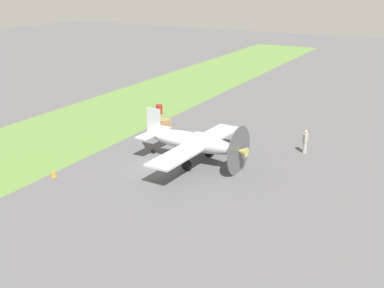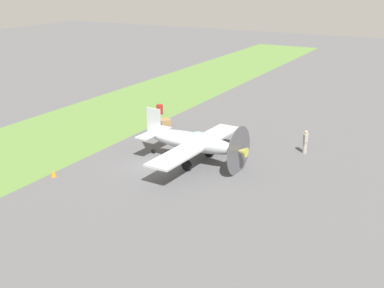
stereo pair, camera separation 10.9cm
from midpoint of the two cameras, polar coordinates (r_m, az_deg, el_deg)
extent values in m
plane|color=#515154|center=(33.08, -3.50, -2.42)|extent=(160.00, 160.00, 0.00)
cube|color=#567A38|center=(39.74, -17.06, 0.54)|extent=(120.00, 11.00, 0.01)
ellipsoid|color=#B2B7BC|center=(32.92, -0.10, 0.28)|extent=(1.58, 7.05, 1.28)
cube|color=#B2B7BC|center=(32.77, 0.52, -0.09)|extent=(9.95, 2.17, 0.14)
cube|color=#B2B7BC|center=(34.33, -4.65, 2.65)|extent=(0.15, 1.14, 1.96)
cube|color=#B2B7BC|center=(34.57, -4.62, 1.34)|extent=(3.33, 1.07, 0.10)
cone|color=#B7B24C|center=(31.25, 5.80, -0.89)|extent=(0.69, 0.75, 0.66)
cylinder|color=#4C4C51|center=(31.33, 5.46, -0.82)|extent=(3.29, 0.18, 3.29)
ellipsoid|color=#8CB2C6|center=(32.48, 0.83, 0.84)|extent=(0.78, 1.47, 0.72)
cylinder|color=black|center=(34.28, 1.94, -0.97)|extent=(0.26, 0.71, 0.70)
cylinder|color=black|center=(34.11, 1.95, -0.19)|extent=(0.12, 0.12, 0.99)
cylinder|color=black|center=(31.88, -0.70, -2.57)|extent=(0.26, 0.71, 0.70)
cylinder|color=black|center=(31.70, -0.70, -1.74)|extent=(0.12, 0.12, 0.99)
cylinder|color=black|center=(35.10, -4.69, -0.85)|extent=(0.14, 0.33, 0.33)
cylinder|color=#9E998E|center=(35.90, 13.09, -0.37)|extent=(0.30, 0.30, 0.88)
cylinder|color=#9E998E|center=(35.66, 13.18, 0.77)|extent=(0.38, 0.38, 0.62)
sphere|color=tan|center=(35.53, 13.24, 1.41)|extent=(0.23, 0.23, 0.23)
cylinder|color=#9E998E|center=(35.91, 13.22, 0.89)|extent=(0.11, 0.11, 0.59)
cylinder|color=#9E998E|center=(35.42, 13.15, 0.64)|extent=(0.11, 0.11, 0.59)
cylinder|color=maroon|center=(44.95, -3.97, 4.11)|extent=(0.60, 0.60, 0.90)
cube|color=olive|center=(41.21, -3.38, 2.51)|extent=(1.26, 1.26, 0.64)
cone|color=orange|center=(32.25, -16.14, -3.36)|extent=(0.36, 0.36, 0.44)
camera|label=1|loc=(0.05, -90.09, -0.03)|focal=45.11mm
camera|label=2|loc=(0.05, 89.91, 0.03)|focal=45.11mm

